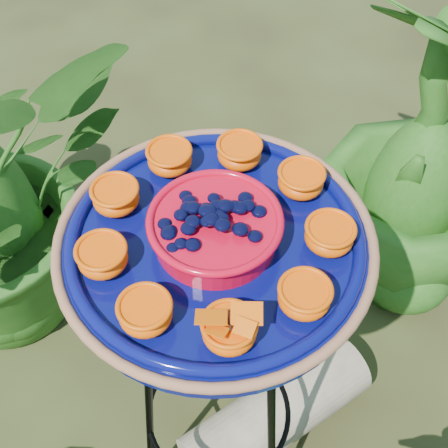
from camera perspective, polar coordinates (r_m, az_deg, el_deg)
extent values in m
torus|color=black|center=(1.01, -0.76, -3.37)|extent=(0.35, 0.35, 0.02)
torus|color=black|center=(1.55, -0.52, -16.72)|extent=(0.44, 0.44, 0.01)
cylinder|color=black|center=(1.49, 0.86, -9.25)|extent=(0.05, 0.09, 0.95)
cylinder|color=black|center=(1.41, -6.87, -16.11)|extent=(0.09, 0.03, 0.95)
cylinder|color=black|center=(1.38, 4.37, -18.52)|extent=(0.07, 0.08, 0.95)
cylinder|color=#070B53|center=(0.98, -0.78, -2.20)|extent=(0.62, 0.62, 0.04)
torus|color=#915E41|center=(0.97, -0.79, -1.52)|extent=(0.51, 0.51, 0.02)
torus|color=#070B53|center=(0.97, -0.79, -1.36)|extent=(0.47, 0.47, 0.02)
cylinder|color=red|center=(0.95, -0.81, -0.57)|extent=(0.24, 0.24, 0.05)
torus|color=red|center=(0.93, -0.82, 0.34)|extent=(0.21, 0.21, 0.01)
ellipsoid|color=black|center=(0.93, -0.83, 0.59)|extent=(0.17, 0.17, 0.03)
ellipsoid|color=#F24502|center=(0.96, 9.58, -1.19)|extent=(0.08, 0.08, 0.04)
cylinder|color=orange|center=(0.95, 9.72, -0.49)|extent=(0.07, 0.07, 0.01)
ellipsoid|color=#F24502|center=(1.03, 7.02, 3.80)|extent=(0.08, 0.08, 0.04)
cylinder|color=orange|center=(1.01, 7.13, 4.52)|extent=(0.07, 0.07, 0.01)
ellipsoid|color=#F24502|center=(1.07, 1.42, 6.38)|extent=(0.08, 0.08, 0.04)
cylinder|color=orange|center=(1.05, 1.44, 7.11)|extent=(0.07, 0.07, 0.01)
ellipsoid|color=#F24502|center=(1.06, -4.98, 5.83)|extent=(0.08, 0.08, 0.04)
cylinder|color=orange|center=(1.05, -5.05, 6.56)|extent=(0.07, 0.07, 0.01)
ellipsoid|color=#F24502|center=(1.01, -9.84, 2.30)|extent=(0.08, 0.08, 0.04)
cylinder|color=orange|center=(1.00, -9.98, 3.01)|extent=(0.07, 0.07, 0.01)
ellipsoid|color=#F24502|center=(0.94, -11.02, -3.13)|extent=(0.08, 0.08, 0.04)
cylinder|color=orange|center=(0.92, -11.19, -2.44)|extent=(0.07, 0.07, 0.01)
ellipsoid|color=#F24502|center=(0.88, -7.17, -8.19)|extent=(0.08, 0.08, 0.04)
cylinder|color=orange|center=(0.86, -7.29, -7.55)|extent=(0.07, 0.07, 0.01)
ellipsoid|color=#F24502|center=(0.86, 0.48, -9.81)|extent=(0.08, 0.08, 0.04)
cylinder|color=orange|center=(0.84, 0.49, -9.19)|extent=(0.07, 0.07, 0.01)
ellipsoid|color=#F24502|center=(0.89, 7.33, -6.74)|extent=(0.08, 0.08, 0.04)
cylinder|color=orange|center=(0.87, 7.45, -6.08)|extent=(0.07, 0.07, 0.01)
cylinder|color=black|center=(0.83, 0.49, -8.82)|extent=(0.00, 0.03, 0.00)
cube|color=orange|center=(0.83, -1.18, -8.50)|extent=(0.05, 0.04, 0.01)
cube|color=orange|center=(0.83, 2.10, -8.17)|extent=(0.05, 0.04, 0.01)
cylinder|color=tan|center=(1.81, 4.83, -16.82)|extent=(0.57, 0.42, 0.18)
imported|color=#1F5015|center=(1.87, 17.96, 5.95)|extent=(0.79, 0.79, 1.03)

